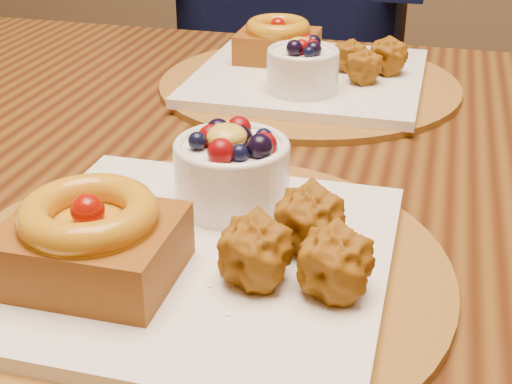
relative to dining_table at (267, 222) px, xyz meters
The scene contains 4 objects.
dining_table is the anchor object (origin of this frame).
place_setting_near 0.24m from the dining_table, 90.85° to the right, with size 0.38×0.38×0.09m.
place_setting_far 0.24m from the dining_table, 90.61° to the left, with size 0.38×0.38×0.08m.
chair_far 0.98m from the dining_table, 97.64° to the left, with size 0.49×0.49×0.90m.
Camera 1 is at (0.20, -0.75, 1.05)m, focal length 50.00 mm.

